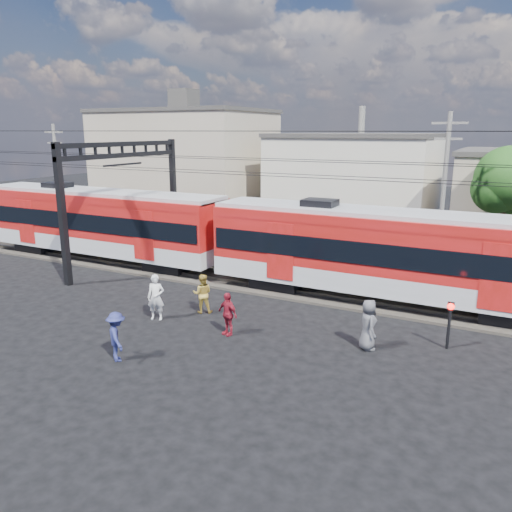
# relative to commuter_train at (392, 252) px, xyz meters

# --- Properties ---
(ground) EXTENTS (120.00, 120.00, 0.00)m
(ground) POSITION_rel_commuter_train_xyz_m (-4.94, -8.00, -2.40)
(ground) COLOR black
(ground) RESTS_ON ground
(track_bed) EXTENTS (70.00, 3.40, 0.12)m
(track_bed) POSITION_rel_commuter_train_xyz_m (-4.94, 0.00, -2.34)
(track_bed) COLOR #2D2823
(track_bed) RESTS_ON ground
(rail_near) EXTENTS (70.00, 0.12, 0.12)m
(rail_near) POSITION_rel_commuter_train_xyz_m (-4.94, -0.75, -2.22)
(rail_near) COLOR #59544C
(rail_near) RESTS_ON track_bed
(rail_far) EXTENTS (70.00, 0.12, 0.12)m
(rail_far) POSITION_rel_commuter_train_xyz_m (-4.94, 0.75, -2.22)
(rail_far) COLOR #59544C
(rail_far) RESTS_ON track_bed
(commuter_train) EXTENTS (50.30, 3.08, 4.17)m
(commuter_train) POSITION_rel_commuter_train_xyz_m (0.00, 0.00, 0.00)
(commuter_train) COLOR black
(commuter_train) RESTS_ON ground
(catenary) EXTENTS (70.00, 9.30, 7.52)m
(catenary) POSITION_rel_commuter_train_xyz_m (-13.59, -0.00, 2.73)
(catenary) COLOR black
(catenary) RESTS_ON ground
(building_west) EXTENTS (14.28, 10.20, 9.30)m
(building_west) POSITION_rel_commuter_train_xyz_m (-21.94, 16.00, 2.25)
(building_west) COLOR gray
(building_west) RESTS_ON ground
(building_midwest) EXTENTS (12.24, 12.24, 7.30)m
(building_midwest) POSITION_rel_commuter_train_xyz_m (-6.94, 19.00, 1.25)
(building_midwest) COLOR beige
(building_midwest) RESTS_ON ground
(utility_pole_mid) EXTENTS (1.80, 0.24, 8.50)m
(utility_pole_mid) POSITION_rel_commuter_train_xyz_m (1.06, 7.00, 2.13)
(utility_pole_mid) COLOR slate
(utility_pole_mid) RESTS_ON ground
(utility_pole_west) EXTENTS (1.80, 0.24, 8.00)m
(utility_pole_west) POSITION_rel_commuter_train_xyz_m (-26.94, 6.00, 1.88)
(utility_pole_west) COLOR slate
(utility_pole_west) RESTS_ON ground
(tree_near) EXTENTS (3.82, 3.64, 6.72)m
(tree_near) POSITION_rel_commuter_train_xyz_m (4.25, 10.09, 2.26)
(tree_near) COLOR #382619
(tree_near) RESTS_ON ground
(pedestrian_a) EXTENTS (0.81, 0.68, 1.89)m
(pedestrian_a) POSITION_rel_commuter_train_xyz_m (-8.06, -6.24, -1.46)
(pedestrian_a) COLOR silver
(pedestrian_a) RESTS_ON ground
(pedestrian_b) EXTENTS (1.02, 0.95, 1.69)m
(pedestrian_b) POSITION_rel_commuter_train_xyz_m (-6.81, -4.71, -1.56)
(pedestrian_b) COLOR #B49338
(pedestrian_b) RESTS_ON ground
(pedestrian_c) EXTENTS (1.25, 1.17, 1.70)m
(pedestrian_c) POSITION_rel_commuter_train_xyz_m (-6.88, -9.84, -1.55)
(pedestrian_c) COLOR navy
(pedestrian_c) RESTS_ON ground
(pedestrian_d) EXTENTS (1.05, 0.70, 1.67)m
(pedestrian_d) POSITION_rel_commuter_train_xyz_m (-4.68, -6.27, -1.57)
(pedestrian_d) COLOR maroon
(pedestrian_d) RESTS_ON ground
(pedestrian_e) EXTENTS (0.98, 1.07, 1.83)m
(pedestrian_e) POSITION_rel_commuter_train_xyz_m (0.37, -5.13, -1.49)
(pedestrian_e) COLOR #4E4E53
(pedestrian_e) RESTS_ON ground
(crossing_signal) EXTENTS (0.25, 0.25, 1.75)m
(crossing_signal) POSITION_rel_commuter_train_xyz_m (2.89, -3.82, -1.19)
(crossing_signal) COLOR black
(crossing_signal) RESTS_ON ground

